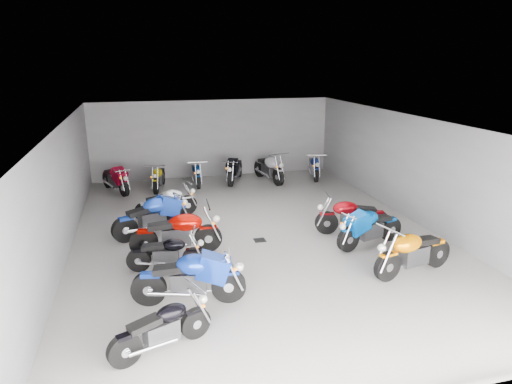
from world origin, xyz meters
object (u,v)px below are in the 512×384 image
motorcycle_left_a (163,327)px  motorcycle_back_d (235,169)px  motorcycle_left_d (177,233)px  motorcycle_right_c (370,228)px  motorcycle_back_a (116,179)px  motorcycle_back_b (159,177)px  motorcycle_back_f (314,166)px  motorcycle_left_b (190,278)px  motorcycle_right_b (413,252)px  motorcycle_left_e (153,216)px  motorcycle_back_c (196,173)px  motorcycle_right_d (352,216)px  motorcycle_back_e (269,168)px  motorcycle_left_c (167,253)px  motorcycle_left_f (167,203)px  drain_grate (260,240)px

motorcycle_left_a → motorcycle_back_d: bearing=138.9°
motorcycle_left_d → motorcycle_left_a: bearing=-5.1°
motorcycle_right_c → motorcycle_back_d: (-2.09, 7.39, 0.00)m
motorcycle_back_a → motorcycle_back_b: motorcycle_back_a is taller
motorcycle_left_a → motorcycle_back_a: (-1.10, 10.30, 0.06)m
motorcycle_back_b → motorcycle_back_f: 6.40m
motorcycle_left_b → motorcycle_left_d: (-0.02, 2.59, 0.00)m
motorcycle_right_b → motorcycle_back_d: bearing=0.8°
motorcycle_left_e → motorcycle_back_a: bearing=171.9°
motorcycle_left_a → motorcycle_left_e: motorcycle_left_e is taller
motorcycle_left_d → motorcycle_back_c: bearing=172.0°
motorcycle_right_b → motorcycle_back_a: (-6.89, 8.78, -0.03)m
motorcycle_left_e → motorcycle_back_c: size_ratio=1.14×
motorcycle_left_e → motorcycle_back_f: motorcycle_left_e is taller
motorcycle_right_d → motorcycle_back_e: size_ratio=0.93×
motorcycle_left_c → motorcycle_back_c: (1.67, 7.47, 0.02)m
motorcycle_left_a → motorcycle_back_c: 10.76m
motorcycle_left_a → motorcycle_right_d: 6.99m
motorcycle_left_f → motorcycle_back_e: (4.34, 3.46, 0.07)m
motorcycle_left_b → motorcycle_back_e: bearing=164.9°
motorcycle_back_b → motorcycle_back_f: (6.40, 0.14, 0.02)m
motorcycle_left_b → motorcycle_back_f: (6.23, 8.94, -0.06)m
motorcycle_back_c → motorcycle_back_a: bearing=7.0°
motorcycle_back_d → motorcycle_left_b: bearing=96.8°
drain_grate → motorcycle_right_b: 4.10m
motorcycle_left_b → motorcycle_back_d: bearing=173.0°
motorcycle_back_c → motorcycle_back_d: (1.56, 0.07, 0.06)m
motorcycle_back_c → motorcycle_back_f: bearing=179.8°
motorcycle_left_e → motorcycle_back_d: (3.45, 5.14, -0.04)m
motorcycle_back_a → motorcycle_back_d: bearing=159.5°
motorcycle_left_d → motorcycle_back_b: (-0.15, 6.22, -0.09)m
motorcycle_left_c → motorcycle_back_f: (6.59, 7.31, 0.05)m
motorcycle_right_b → motorcycle_back_b: 10.24m
motorcycle_back_d → motorcycle_right_b: bearing=128.1°
motorcycle_left_c → motorcycle_back_a: (-1.39, 7.19, 0.07)m
motorcycle_right_d → motorcycle_back_b: size_ratio=1.09×
drain_grate → motorcycle_back_f: size_ratio=0.16×
motorcycle_left_e → motorcycle_right_b: 6.96m
motorcycle_left_d → motorcycle_right_d: 4.95m
motorcycle_back_a → motorcycle_back_b: size_ratio=1.02×
motorcycle_left_c → motorcycle_left_e: 2.41m
motorcycle_left_b → motorcycle_back_d: motorcycle_left_b is taller
motorcycle_left_d → motorcycle_left_f: size_ratio=1.18×
drain_grate → motorcycle_left_f: 3.49m
motorcycle_back_e → motorcycle_back_b: bearing=-10.7°
motorcycle_right_b → motorcycle_left_e: bearing=41.9°
motorcycle_left_d → motorcycle_back_d: motorcycle_left_d is taller
motorcycle_right_c → motorcycle_back_f: motorcycle_right_c is taller
drain_grate → motorcycle_back_f: (3.99, 6.05, 0.49)m
motorcycle_back_a → motorcycle_left_c: bearing=76.2°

